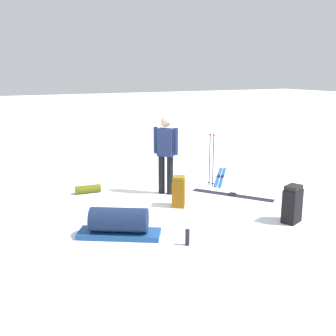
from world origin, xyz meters
The scene contains 10 objects.
ground_plane centered at (0.00, 0.00, 0.00)m, with size 80.00×80.00×0.00m, color white.
skier_standing centered at (-0.48, 0.19, 0.95)m, with size 0.45×0.40×1.70m.
ski_pair_near centered at (0.33, 1.40, 0.01)m, with size 1.58×1.19×0.05m.
ski_pair_far centered at (-1.10, 2.07, 0.01)m, with size 1.65×1.36×0.05m.
backpack_large_dark centered at (0.42, 0.02, 0.30)m, with size 0.40×0.38×0.62m.
backpack_bright centered at (2.12, 1.40, 0.34)m, with size 0.36×0.41×0.68m.
ski_poles_planted_near centered at (-0.56, 1.43, 0.69)m, with size 0.17×0.10×1.24m.
gear_sled centered at (1.33, -1.58, 0.22)m, with size 1.08×1.38×0.49m.
sleeping_mat_rolled centered at (-1.28, -1.34, 0.09)m, with size 0.18×0.18×0.55m, color #575810.
thermos_bottle centered at (2.14, -0.75, 0.13)m, with size 0.07×0.07×0.26m, color black.
Camera 1 is at (7.27, -3.71, 2.65)m, focal length 43.67 mm.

